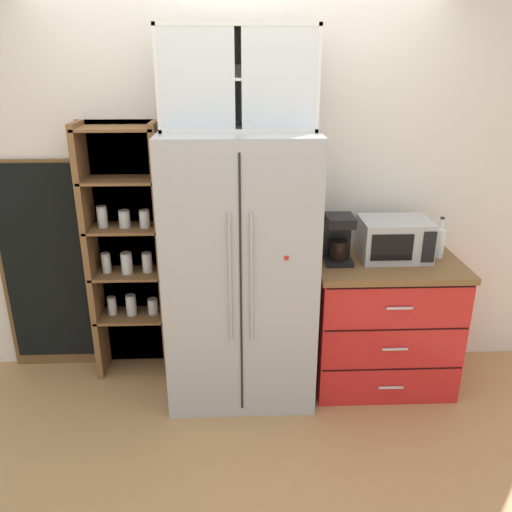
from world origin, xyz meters
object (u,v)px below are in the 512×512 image
at_px(mug_navy, 389,255).
at_px(bottle_clear, 440,240).
at_px(refrigerator, 240,269).
at_px(microwave, 394,239).
at_px(coffee_maker, 338,238).
at_px(chalkboard_menu, 45,268).

xyz_separation_m(mug_navy, bottle_clear, (0.34, 0.07, 0.07)).
bearing_deg(refrigerator, bottle_clear, 4.06).
height_order(microwave, bottle_clear, bottle_clear).
height_order(refrigerator, coffee_maker, refrigerator).
bearing_deg(refrigerator, microwave, 5.07).
bearing_deg(coffee_maker, chalkboard_menu, 171.94).
xyz_separation_m(microwave, chalkboard_menu, (-2.35, 0.24, -0.26)).
distance_m(refrigerator, microwave, 1.01).
height_order(refrigerator, mug_navy, refrigerator).
xyz_separation_m(coffee_maker, chalkboard_menu, (-1.97, 0.28, -0.29)).
relative_size(refrigerator, mug_navy, 14.14).
bearing_deg(refrigerator, mug_navy, 1.23).
height_order(microwave, coffee_maker, coffee_maker).
bearing_deg(bottle_clear, chalkboard_menu, 174.95).
distance_m(microwave, mug_navy, 0.12).
height_order(microwave, chalkboard_menu, chalkboard_menu).
bearing_deg(mug_navy, coffee_maker, 175.52).
bearing_deg(mug_navy, chalkboard_menu, 172.45).
xyz_separation_m(bottle_clear, chalkboard_menu, (-2.65, 0.23, -0.25)).
distance_m(microwave, bottle_clear, 0.30).
relative_size(mug_navy, chalkboard_menu, 0.08).
relative_size(refrigerator, bottle_clear, 6.36).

